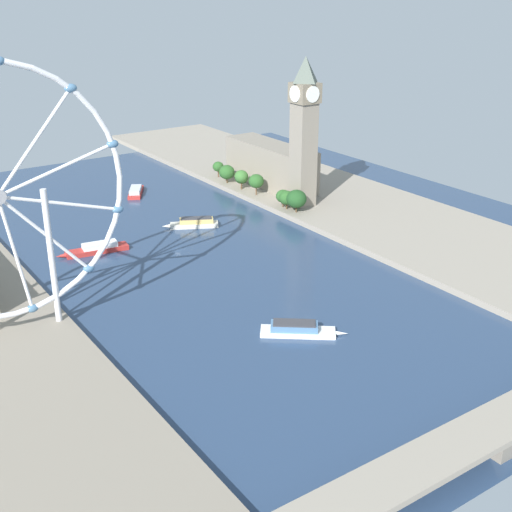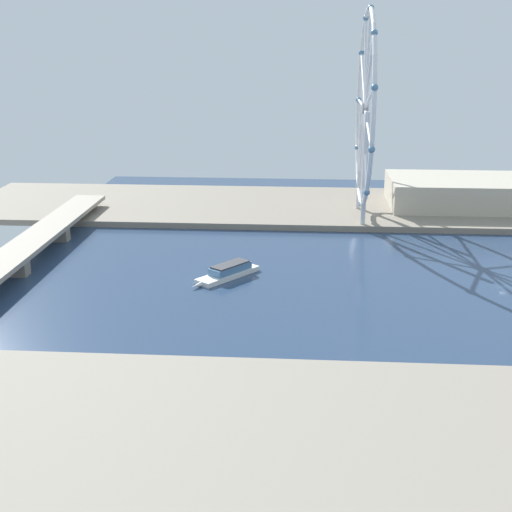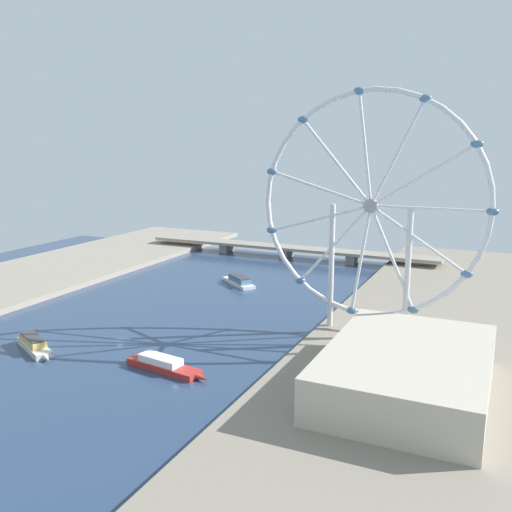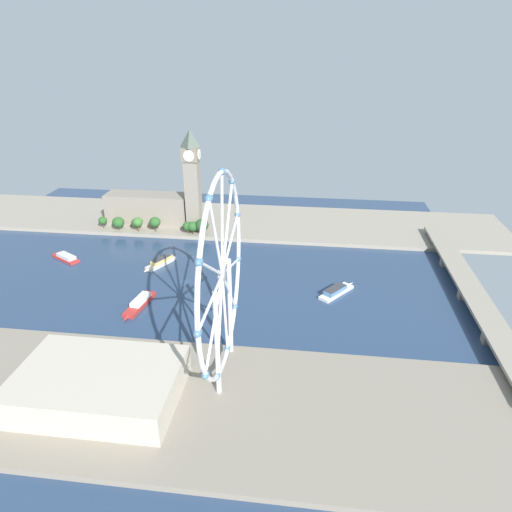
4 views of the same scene
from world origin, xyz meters
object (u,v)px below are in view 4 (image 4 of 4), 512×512
object	(u,v)px
ferris_wheel	(222,276)
riverside_hall	(98,385)
clock_tower	(192,179)
tour_boat_3	(66,257)
tour_boat_0	(336,291)
river_bridge	(471,290)
tour_boat_1	(161,262)
parliament_block	(148,209)
tour_boat_2	(140,303)

from	to	relation	value
ferris_wheel	riverside_hall	distance (m)	76.06
clock_tower	tour_boat_3	size ratio (longest dim) A/B	2.94
tour_boat_0	riverside_hall	bearing A→B (deg)	174.17
ferris_wheel	tour_boat_0	distance (m)	120.80
river_bridge	tour_boat_0	xyz separation A→B (m)	(4.15, -86.81, -4.19)
clock_tower	tour_boat_1	bearing A→B (deg)	-7.97
parliament_block	tour_boat_2	world-z (taller)	parliament_block
tour_boat_0	parliament_block	bearing A→B (deg)	95.37
tour_boat_1	tour_boat_0	bearing A→B (deg)	105.04
tour_boat_0	tour_boat_2	world-z (taller)	tour_boat_0
clock_tower	tour_boat_3	world-z (taller)	clock_tower
clock_tower	riverside_hall	xyz separation A→B (m)	(214.18, 8.31, -37.58)
clock_tower	tour_boat_2	distance (m)	136.33
tour_boat_0	clock_tower	bearing A→B (deg)	89.24
parliament_block	ferris_wheel	world-z (taller)	ferris_wheel
clock_tower	river_bridge	world-z (taller)	clock_tower
riverside_hall	river_bridge	bearing A→B (deg)	121.44
river_bridge	riverside_hall	bearing A→B (deg)	-58.56
riverside_hall	tour_boat_3	size ratio (longest dim) A/B	2.52
river_bridge	tour_boat_0	size ratio (longest dim) A/B	7.36
clock_tower	riverside_hall	bearing A→B (deg)	2.22
ferris_wheel	tour_boat_1	xyz separation A→B (m)	(-118.65, -72.21, -54.12)
tour_boat_0	tour_boat_2	size ratio (longest dim) A/B	0.81
riverside_hall	tour_boat_2	bearing A→B (deg)	-171.56
parliament_block	tour_boat_3	size ratio (longest dim) A/B	2.53
riverside_hall	river_bridge	distance (m)	233.59
tour_boat_3	tour_boat_1	bearing A→B (deg)	-149.62
river_bridge	tour_boat_2	world-z (taller)	river_bridge
ferris_wheel	tour_boat_2	distance (m)	104.65
parliament_block	tour_boat_3	distance (m)	89.07
clock_tower	tour_boat_0	world-z (taller)	clock_tower
tour_boat_1	tour_boat_3	xyz separation A→B (m)	(-0.11, -76.24, -0.53)
clock_tower	river_bridge	bearing A→B (deg)	66.01
riverside_hall	parliament_block	bearing A→B (deg)	-166.55
clock_tower	parliament_block	bearing A→B (deg)	-101.51
ferris_wheel	tour_boat_1	distance (m)	149.07
tour_boat_1	tour_boat_3	size ratio (longest dim) A/B	1.01
riverside_hall	tour_boat_0	distance (m)	162.97
clock_tower	tour_boat_2	xyz separation A→B (m)	(128.27, -4.43, -45.97)
tour_boat_0	tour_boat_2	xyz separation A→B (m)	(31.75, -125.20, -0.13)
ferris_wheel	riverside_hall	xyz separation A→B (m)	(26.79, -54.28, -46.06)
tour_boat_3	ferris_wheel	bearing A→B (deg)	171.81
parliament_block	tour_boat_1	world-z (taller)	parliament_block
clock_tower	tour_boat_0	bearing A→B (deg)	51.37
parliament_block	riverside_hall	distance (m)	229.75
ferris_wheel	river_bridge	distance (m)	180.45
ferris_wheel	tour_boat_1	size ratio (longest dim) A/B	3.43
parliament_block	tour_boat_2	size ratio (longest dim) A/B	2.01
riverside_hall	tour_boat_2	distance (m)	87.26
tour_boat_0	tour_boat_1	xyz separation A→B (m)	(-27.79, -130.39, 0.19)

